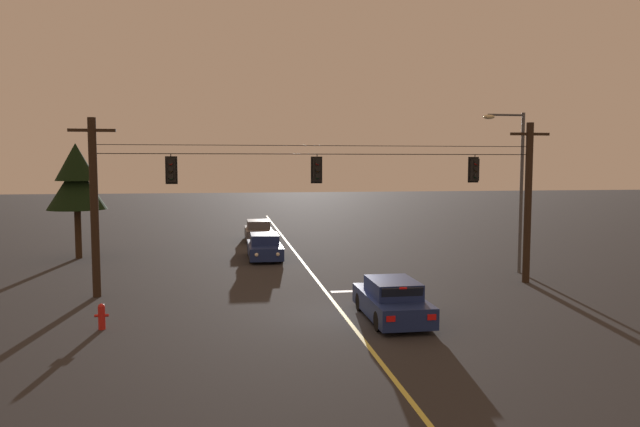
{
  "coord_description": "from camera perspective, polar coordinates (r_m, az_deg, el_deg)",
  "views": [
    {
      "loc": [
        -4.0,
        -19.89,
        5.28
      ],
      "look_at": [
        0.0,
        5.32,
        3.13
      ],
      "focal_mm": 33.03,
      "sensor_mm": 36.0,
      "label": 1
    }
  ],
  "objects": [
    {
      "name": "ground_plane",
      "position": [
        20.96,
        2.32,
        -9.78
      ],
      "size": [
        180.0,
        180.0,
        0.0
      ],
      "primitive_type": "plane",
      "color": "#28282B"
    },
    {
      "name": "traffic_light_leftmost",
      "position": [
        24.29,
        -14.24,
        4.1
      ],
      "size": [
        0.48,
        0.41,
        1.22
      ],
      "color": "black"
    },
    {
      "name": "lane_centre_stripe",
      "position": [
        30.93,
        -1.46,
        -5.02
      ],
      "size": [
        0.14,
        60.0,
        0.01
      ],
      "primitive_type": "cube",
      "color": "#D1C64C",
      "rests_on": "ground"
    },
    {
      "name": "car_oncoming_lead",
      "position": [
        33.06,
        -5.4,
        -3.27
      ],
      "size": [
        1.8,
        4.42,
        1.39
      ],
      "color": "navy",
      "rests_on": "ground"
    },
    {
      "name": "car_oncoming_trailing",
      "position": [
        41.08,
        -5.98,
        -1.69
      ],
      "size": [
        1.8,
        4.42,
        1.39
      ],
      "color": "#4C4C51",
      "rests_on": "ground"
    },
    {
      "name": "traffic_light_centre",
      "position": [
        26.43,
        14.77,
        4.13
      ],
      "size": [
        0.48,
        0.41,
        1.22
      ],
      "color": "black"
    },
    {
      "name": "tree_verge_near",
      "position": [
        35.45,
        -22.53,
        3.02
      ],
      "size": [
        3.21,
        3.21,
        6.45
      ],
      "color": "#332316",
      "rests_on": "ground"
    },
    {
      "name": "signal_span_assembly",
      "position": [
        24.59,
        0.37,
        1.12
      ],
      "size": [
        20.15,
        0.32,
        7.09
      ],
      "color": "#2D2116",
      "rests_on": "ground"
    },
    {
      "name": "fire_hydrant",
      "position": [
        20.31,
        -20.4,
        -9.28
      ],
      "size": [
        0.44,
        0.22,
        0.84
      ],
      "color": "red",
      "rests_on": "ground"
    },
    {
      "name": "car_waiting_near_lane",
      "position": [
        20.35,
        6.99,
        -8.38
      ],
      "size": [
        1.8,
        4.33,
        1.39
      ],
      "color": "navy",
      "rests_on": "ground"
    },
    {
      "name": "street_lamp_corner",
      "position": [
        29.83,
        18.41,
        3.38
      ],
      "size": [
        2.11,
        0.3,
        7.73
      ],
      "color": "#4C4F54",
      "rests_on": "ground"
    },
    {
      "name": "traffic_light_left_inner",
      "position": [
        24.48,
        -0.28,
        4.25
      ],
      "size": [
        0.48,
        0.41,
        1.22
      ],
      "color": "black"
    },
    {
      "name": "stop_bar_paint",
      "position": [
        24.9,
        4.94,
        -7.44
      ],
      "size": [
        3.4,
        0.36,
        0.01
      ],
      "primitive_type": "cube",
      "color": "silver",
      "rests_on": "ground"
    }
  ]
}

